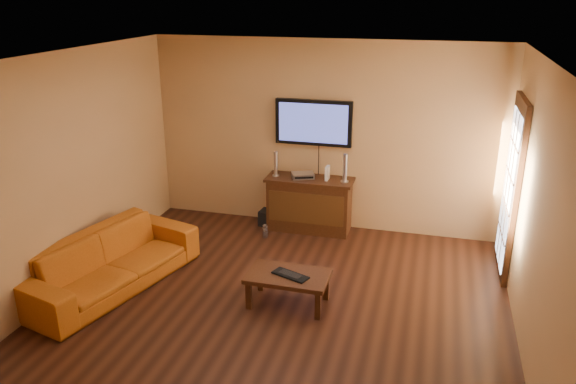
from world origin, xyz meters
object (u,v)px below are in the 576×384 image
at_px(speaker_right, 345,169).
at_px(television, 313,123).
at_px(keyboard, 290,275).
at_px(av_receiver, 303,175).
at_px(media_console, 309,204).
at_px(sofa, 110,253).
at_px(game_console, 327,173).
at_px(bottle, 265,231).
at_px(speaker_left, 276,165).
at_px(coffee_table, 288,278).
at_px(subwoofer, 268,218).

bearing_deg(speaker_right, television, 156.77).
bearing_deg(keyboard, av_receiver, 100.12).
relative_size(media_console, sofa, 0.56).
relative_size(television, sofa, 0.50).
xyz_separation_m(game_console, keyboard, (0.02, -2.11, -0.50)).
distance_m(game_console, bottle, 1.20).
height_order(game_console, keyboard, game_console).
bearing_deg(av_receiver, television, 39.06).
relative_size(television, speaker_left, 2.99).
distance_m(coffee_table, av_receiver, 2.17).
xyz_separation_m(sofa, subwoofer, (1.25, 2.22, -0.32)).
height_order(av_receiver, game_console, game_console).
bearing_deg(speaker_left, subwoofer, 173.97).
height_order(speaker_right, keyboard, speaker_right).
distance_m(sofa, speaker_left, 2.65).
bearing_deg(game_console, bottle, -147.06).
bearing_deg(bottle, television, 50.23).
bearing_deg(sofa, media_console, -25.27).
xyz_separation_m(coffee_table, speaker_right, (0.26, 2.05, 0.65)).
bearing_deg(coffee_table, subwoofer, 112.69).
bearing_deg(keyboard, television, 96.83).
relative_size(coffee_table, speaker_right, 2.25).
bearing_deg(coffee_table, speaker_right, 82.68).
distance_m(coffee_table, game_console, 2.16).
height_order(television, sofa, television).
bearing_deg(speaker_left, bottle, -94.85).
distance_m(media_console, sofa, 2.91).
distance_m(media_console, speaker_right, 0.76).
height_order(subwoofer, keyboard, keyboard).
relative_size(media_console, coffee_table, 1.37).
height_order(av_receiver, bottle, av_receiver).
bearing_deg(coffee_table, av_receiver, 99.34).
relative_size(sofa, game_console, 11.12).
height_order(television, av_receiver, television).
distance_m(coffee_table, bottle, 1.82).
distance_m(speaker_right, av_receiver, 0.63).
xyz_separation_m(television, coffee_table, (0.24, -2.27, -1.23)).
distance_m(television, keyboard, 2.59).
relative_size(coffee_table, sofa, 0.41).
bearing_deg(keyboard, subwoofer, 113.19).
distance_m(television, speaker_right, 0.80).
xyz_separation_m(speaker_right, subwoofer, (-1.13, 0.02, -0.85)).
relative_size(av_receiver, subwoofer, 1.33).
bearing_deg(speaker_left, media_console, 1.59).
bearing_deg(speaker_left, av_receiver, 3.76).
bearing_deg(av_receiver, sofa, -150.51).
height_order(coffee_table, sofa, sofa).
bearing_deg(speaker_left, speaker_right, -0.30).
distance_m(sofa, game_console, 3.11).
bearing_deg(keyboard, sofa, -176.84).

